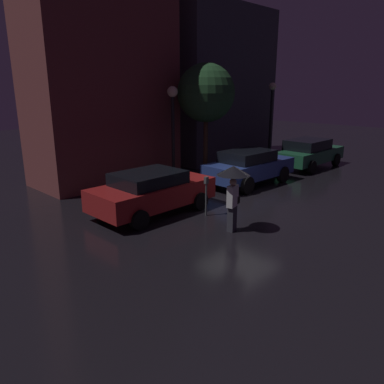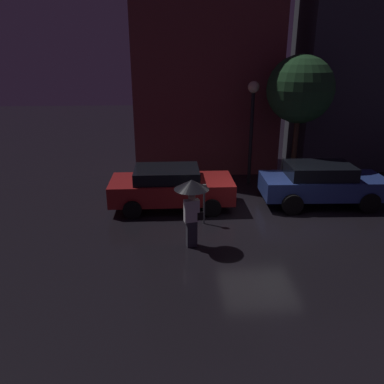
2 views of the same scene
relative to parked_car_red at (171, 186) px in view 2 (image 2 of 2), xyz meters
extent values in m
plane|color=black|center=(2.86, -1.46, -0.74)|extent=(60.00, 60.00, 0.00)
cube|color=brown|center=(1.61, 5.04, 4.47)|extent=(6.19, 3.00, 10.42)
cube|color=#3D3D47|center=(9.22, 5.04, 3.36)|extent=(6.79, 3.00, 8.21)
cube|color=maroon|center=(0.03, 0.00, -0.09)|extent=(4.16, 1.85, 0.70)
cube|color=black|center=(-0.13, 0.00, 0.46)|extent=(2.17, 1.62, 0.40)
cylinder|color=black|center=(1.32, 0.92, -0.44)|extent=(0.60, 0.22, 0.60)
cylinder|color=black|center=(1.32, -0.92, -0.44)|extent=(0.60, 0.22, 0.60)
cylinder|color=black|center=(-1.25, 0.92, -0.44)|extent=(0.60, 0.22, 0.60)
cylinder|color=black|center=(-1.25, -0.92, -0.44)|extent=(0.60, 0.22, 0.60)
cube|color=navy|center=(5.28, -0.07, -0.06)|extent=(4.26, 1.87, 0.66)
cube|color=black|center=(5.11, -0.07, 0.50)|extent=(2.24, 1.59, 0.45)
cylinder|color=black|center=(6.59, 0.79, -0.39)|extent=(0.70, 0.22, 0.70)
cylinder|color=black|center=(6.59, -0.92, -0.39)|extent=(0.70, 0.22, 0.70)
cylinder|color=black|center=(3.98, 0.79, -0.39)|extent=(0.70, 0.22, 0.70)
cylinder|color=black|center=(3.98, -0.92, -0.39)|extent=(0.70, 0.22, 0.70)
cube|color=#383842|center=(0.54, -2.91, -0.37)|extent=(0.31, 0.24, 0.75)
cube|color=white|center=(0.54, -2.91, 0.31)|extent=(0.43, 0.27, 0.62)
sphere|color=tan|center=(0.54, -2.91, 0.72)|extent=(0.20, 0.20, 0.20)
cylinder|color=black|center=(0.54, -2.91, 0.56)|extent=(0.02, 0.02, 0.74)
cone|color=black|center=(0.54, -2.91, 1.05)|extent=(0.93, 0.93, 0.26)
cube|color=black|center=(0.76, -2.91, 0.16)|extent=(0.18, 0.13, 0.22)
cylinder|color=#4C5154|center=(1.01, -1.48, -0.21)|extent=(0.06, 0.06, 1.07)
cube|color=#4C5154|center=(1.01, -1.48, 0.44)|extent=(0.12, 0.10, 0.22)
cylinder|color=black|center=(3.22, 2.43, 1.06)|extent=(0.14, 0.14, 3.61)
sphere|color=#F9EAB7|center=(3.22, 2.43, 3.09)|extent=(0.44, 0.44, 0.44)
cylinder|color=#473323|center=(4.93, 2.13, 0.60)|extent=(0.20, 0.20, 2.69)
sphere|color=#234C28|center=(4.93, 2.13, 3.02)|extent=(2.52, 2.52, 2.52)
camera|label=1|loc=(-7.51, -9.17, 3.31)|focal=35.00mm
camera|label=2|loc=(0.01, -12.11, 4.21)|focal=35.00mm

